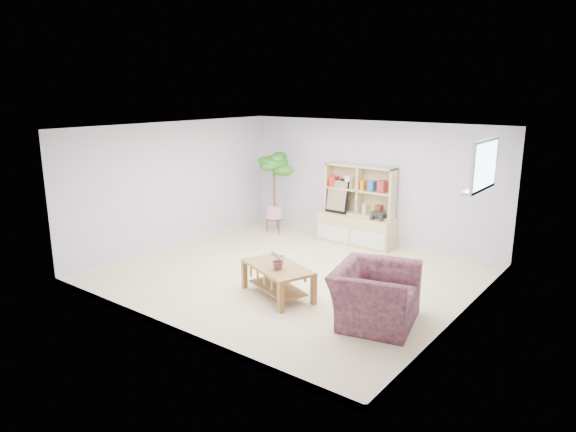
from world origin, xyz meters
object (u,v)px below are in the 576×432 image
Objects in this scene: armchair at (375,291)px; floor_tree at (274,193)px; coffee_table at (278,281)px; storage_unit at (357,206)px.

floor_tree is at bearing 41.78° from armchair.
coffee_table is 0.99× the size of armchair.
armchair is at bearing -34.71° from floor_tree.
armchair is (3.77, -2.61, -0.43)m from floor_tree.
armchair is at bearing 23.44° from coffee_table.
floor_tree reaches higher than coffee_table.
storage_unit is at bearing 20.26° from armchair.
storage_unit is 0.90× the size of floor_tree.
storage_unit reaches higher than armchair.
floor_tree is (-2.22, 2.69, 0.63)m from coffee_table.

